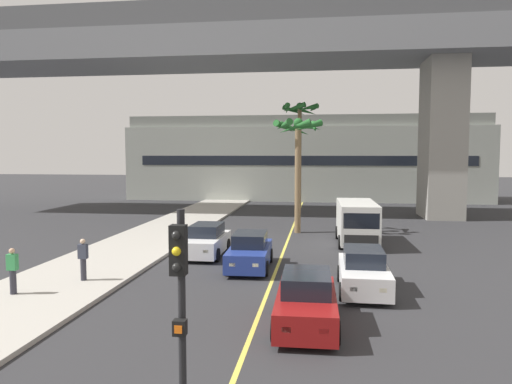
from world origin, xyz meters
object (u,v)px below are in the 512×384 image
palm_tree_mid_median (300,124)px  delivery_van (357,221)px  car_queue_fourth (306,302)px  pedestrian_mid_block (83,259)px  car_queue_front (250,252)px  car_queue_third (206,241)px  palm_tree_near_median (298,141)px  pedestrian_near_crosswalk (13,270)px  traffic_light_median_near (181,306)px  car_queue_second (364,272)px

palm_tree_mid_median → delivery_van: bearing=-74.7°
car_queue_fourth → pedestrian_mid_block: bearing=158.7°
car_queue_front → delivery_van: 8.19m
car_queue_fourth → delivery_van: bearing=79.7°
car_queue_third → palm_tree_near_median: (4.14, 7.55, 5.15)m
palm_tree_near_median → pedestrian_near_crosswalk: (-9.16, -15.36, -4.87)m
palm_tree_near_median → pedestrian_near_crosswalk: bearing=-120.8°
palm_tree_mid_median → pedestrian_mid_block: size_ratio=5.77×
car_queue_fourth → palm_tree_near_median: 17.51m
car_queue_fourth → traffic_light_median_near: traffic_light_median_near is taller
car_queue_front → traffic_light_median_near: size_ratio=0.99×
pedestrian_near_crosswalk → pedestrian_mid_block: same height
car_queue_third → palm_tree_near_median: size_ratio=0.56×
delivery_van → palm_tree_mid_median: size_ratio=0.56×
car_queue_front → palm_tree_mid_median: palm_tree_mid_median is taller
car_queue_second → traffic_light_median_near: (-3.69, -10.75, 1.99)m
delivery_van → car_queue_third: bearing=-152.0°
car_queue_second → delivery_van: 9.33m
pedestrian_near_crosswalk → delivery_van: bearing=43.2°
traffic_light_median_near → pedestrian_mid_block: traffic_light_median_near is taller
delivery_van → palm_tree_near_median: bearing=134.6°
palm_tree_near_median → palm_tree_mid_median: bearing=92.0°
car_queue_front → pedestrian_mid_block: pedestrian_mid_block is taller
car_queue_fourth → palm_tree_mid_median: (-1.45, 27.18, 6.86)m
car_queue_front → traffic_light_median_near: 13.83m
car_queue_second → pedestrian_near_crosswalk: size_ratio=2.54×
car_queue_second → palm_tree_mid_median: size_ratio=0.44×
car_queue_fourth → palm_tree_mid_median: bearing=93.0°
car_queue_fourth → delivery_van: 13.42m
car_queue_third → pedestrian_near_crosswalk: 9.29m
car_queue_second → car_queue_third: 8.91m
car_queue_fourth → palm_tree_mid_median: size_ratio=0.44×
car_queue_fourth → pedestrian_mid_block: (-8.70, 3.39, 0.28)m
car_queue_third → pedestrian_mid_block: pedestrian_mid_block is taller
car_queue_third → car_queue_fourth: size_ratio=0.99×
car_queue_fourth → car_queue_third: bearing=119.7°
car_queue_second → traffic_light_median_near: traffic_light_median_near is taller
delivery_van → palm_tree_mid_median: bearing=105.3°
car_queue_fourth → palm_tree_mid_median: palm_tree_mid_median is taller
pedestrian_mid_block → pedestrian_near_crosswalk: bearing=-126.8°
traffic_light_median_near → pedestrian_mid_block: size_ratio=2.59×
delivery_van → palm_tree_near_median: (-3.46, 3.51, 4.58)m
car_queue_front → palm_tree_near_median: size_ratio=0.57×
delivery_van → traffic_light_median_near: 20.52m
palm_tree_near_median → palm_tree_mid_median: (-0.37, 10.48, 1.72)m
traffic_light_median_near → car_queue_third: bearing=102.3°
car_queue_fourth → pedestrian_near_crosswalk: (-10.24, 1.33, 0.28)m
traffic_light_median_near → palm_tree_near_median: 23.78m
car_queue_front → car_queue_third: bearing=136.9°
delivery_van → pedestrian_mid_block: bearing=-138.5°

